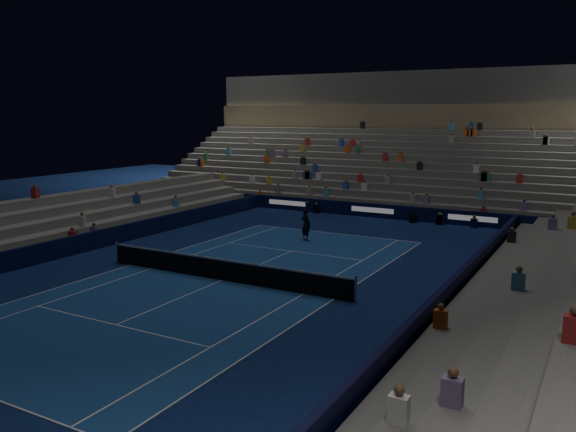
# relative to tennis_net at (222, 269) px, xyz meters

# --- Properties ---
(ground) EXTENTS (90.00, 90.00, 0.00)m
(ground) POSITION_rel_tennis_net_xyz_m (0.00, 0.00, -0.50)
(ground) COLOR #0C1C4C
(ground) RESTS_ON ground
(court_surface) EXTENTS (10.97, 23.77, 0.01)m
(court_surface) POSITION_rel_tennis_net_xyz_m (0.00, 0.00, -0.50)
(court_surface) COLOR navy
(court_surface) RESTS_ON ground
(sponsor_barrier_far) EXTENTS (44.00, 0.25, 1.00)m
(sponsor_barrier_far) POSITION_rel_tennis_net_xyz_m (0.00, 18.50, -0.00)
(sponsor_barrier_far) COLOR black
(sponsor_barrier_far) RESTS_ON ground
(sponsor_barrier_east) EXTENTS (0.25, 37.00, 1.00)m
(sponsor_barrier_east) POSITION_rel_tennis_net_xyz_m (9.70, 0.00, -0.00)
(sponsor_barrier_east) COLOR black
(sponsor_barrier_east) RESTS_ON ground
(sponsor_barrier_west) EXTENTS (0.25, 37.00, 1.00)m
(sponsor_barrier_west) POSITION_rel_tennis_net_xyz_m (-9.70, 0.00, -0.00)
(sponsor_barrier_west) COLOR black
(sponsor_barrier_west) RESTS_ON ground
(grandstand_main) EXTENTS (44.00, 15.20, 11.20)m
(grandstand_main) POSITION_rel_tennis_net_xyz_m (0.00, 27.90, 2.87)
(grandstand_main) COLOR #5E5E5A
(grandstand_main) RESTS_ON ground
(grandstand_east) EXTENTS (5.00, 37.00, 2.50)m
(grandstand_east) POSITION_rel_tennis_net_xyz_m (13.17, 0.00, 0.41)
(grandstand_east) COLOR #5F5F5B
(grandstand_east) RESTS_ON ground
(grandstand_west) EXTENTS (5.00, 37.00, 2.50)m
(grandstand_west) POSITION_rel_tennis_net_xyz_m (-13.17, 0.00, 0.41)
(grandstand_west) COLOR slate
(grandstand_west) RESTS_ON ground
(tennis_net) EXTENTS (12.90, 0.10, 1.10)m
(tennis_net) POSITION_rel_tennis_net_xyz_m (0.00, 0.00, 0.00)
(tennis_net) COLOR #B2B2B7
(tennis_net) RESTS_ON ground
(tennis_player) EXTENTS (0.81, 0.67, 1.91)m
(tennis_player) POSITION_rel_tennis_net_xyz_m (-0.59, 9.20, 0.45)
(tennis_player) COLOR black
(tennis_player) RESTS_ON ground
(broadcast_camera) EXTENTS (0.42, 0.86, 0.55)m
(broadcast_camera) POSITION_rel_tennis_net_xyz_m (3.12, 17.93, -0.22)
(broadcast_camera) COLOR black
(broadcast_camera) RESTS_ON ground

